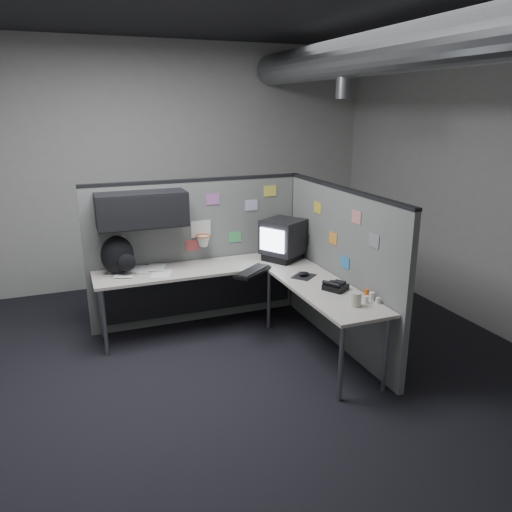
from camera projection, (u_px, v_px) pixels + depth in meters
name	position (u px, v px, depth m)	size (l,w,h in m)	color
room	(304.00, 140.00, 4.29)	(5.62, 5.62, 3.22)	black
partition_back	(184.00, 238.00, 5.43)	(2.44, 0.42, 1.63)	slate
partition_right	(339.00, 267.00, 5.04)	(0.07, 2.23, 1.63)	slate
desk	(235.00, 282.00, 5.20)	(2.31, 2.11, 0.73)	#BCB5AA
monitor	(283.00, 239.00, 5.52)	(0.55, 0.55, 0.45)	black
keyboard	(253.00, 272.00, 5.11)	(0.49, 0.43, 0.04)	black
mouse	(304.00, 275.00, 5.02)	(0.30, 0.29, 0.05)	black
phone	(335.00, 286.00, 4.65)	(0.25, 0.26, 0.09)	black
bottles	(370.00, 297.00, 4.39)	(0.13, 0.19, 0.08)	silver
cup	(356.00, 299.00, 4.27)	(0.09, 0.09, 0.12)	#B8B6A3
papers	(141.00, 271.00, 5.18)	(0.68, 0.52, 0.01)	white
backpack	(118.00, 256.00, 5.04)	(0.38, 0.34, 0.40)	black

